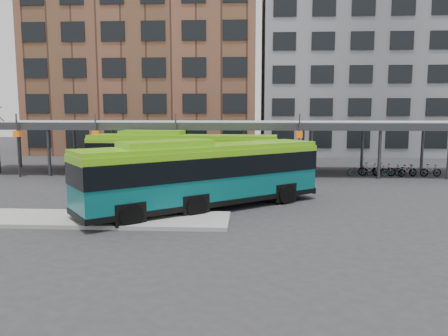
# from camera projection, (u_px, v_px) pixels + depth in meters

# --- Properties ---
(ground) EXTENTS (120.00, 120.00, 0.00)m
(ground) POSITION_uv_depth(u_px,v_px,m) (203.00, 208.00, 22.67)
(ground) COLOR #28282B
(ground) RESTS_ON ground
(boarding_island) EXTENTS (14.00, 3.00, 0.18)m
(boarding_island) POSITION_uv_depth(u_px,v_px,m) (77.00, 219.00, 20.00)
(boarding_island) COLOR gray
(boarding_island) RESTS_ON ground
(canopy) EXTENTS (40.00, 6.53, 4.80)m
(canopy) POSITION_uv_depth(u_px,v_px,m) (219.00, 125.00, 34.91)
(canopy) COLOR #999B9E
(canopy) RESTS_ON ground
(building_brick) EXTENTS (26.00, 14.00, 22.00)m
(building_brick) POSITION_uv_depth(u_px,v_px,m) (149.00, 62.00, 53.48)
(building_brick) COLOR brown
(building_brick) RESTS_ON ground
(building_grey) EXTENTS (24.00, 14.00, 20.00)m
(building_grey) POSITION_uv_depth(u_px,v_px,m) (363.00, 69.00, 52.14)
(building_grey) COLOR slate
(building_grey) RESTS_ON ground
(bus_front) EXTENTS (12.07, 10.11, 3.60)m
(bus_front) POSITION_uv_depth(u_px,v_px,m) (204.00, 173.00, 22.10)
(bus_front) COLOR #08575A
(bus_front) RESTS_ON ground
(bus_rear) EXTENTS (13.36, 3.81, 3.63)m
(bus_rear) POSITION_uv_depth(u_px,v_px,m) (182.00, 155.00, 30.70)
(bus_rear) COLOR #08575A
(bus_rear) RESTS_ON ground
(pedestrian) EXTENTS (0.49, 0.65, 1.53)m
(pedestrian) POSITION_uv_depth(u_px,v_px,m) (94.00, 204.00, 19.16)
(pedestrian) COLOR black
(pedestrian) RESTS_ON boarding_island
(bike_rack) EXTENTS (7.15, 1.42, 1.04)m
(bike_rack) POSITION_uv_depth(u_px,v_px,m) (389.00, 170.00, 33.67)
(bike_rack) COLOR slate
(bike_rack) RESTS_ON ground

